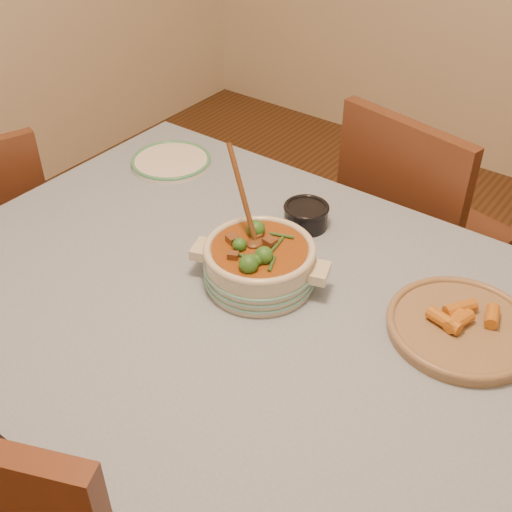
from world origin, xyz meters
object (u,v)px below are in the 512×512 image
(stew_casserole, at_px, (259,260))
(fried_plate, at_px, (462,325))
(dining_table, at_px, (280,346))
(white_plate, at_px, (171,161))
(condiment_bowl, at_px, (306,215))
(chair_far, at_px, (413,229))

(stew_casserole, height_order, fried_plate, stew_casserole)
(dining_table, height_order, stew_casserole, stew_casserole)
(white_plate, xyz_separation_m, condiment_bowl, (0.49, -0.03, 0.02))
(stew_casserole, distance_m, fried_plate, 0.44)
(dining_table, bearing_deg, condiment_bowl, 114.69)
(stew_casserole, xyz_separation_m, fried_plate, (0.43, 0.12, -0.04))
(fried_plate, bearing_deg, white_plate, 170.32)
(dining_table, distance_m, white_plate, 0.72)
(stew_casserole, relative_size, white_plate, 1.26)
(chair_far, bearing_deg, dining_table, 104.37)
(chair_far, bearing_deg, stew_casserole, 96.40)
(condiment_bowl, distance_m, chair_far, 0.55)
(white_plate, bearing_deg, chair_far, 37.00)
(white_plate, relative_size, fried_plate, 0.67)
(stew_casserole, bearing_deg, fried_plate, 15.24)
(stew_casserole, distance_m, white_plate, 0.60)
(white_plate, distance_m, fried_plate, 0.96)
(white_plate, height_order, chair_far, chair_far)
(dining_table, relative_size, stew_casserole, 5.38)
(fried_plate, bearing_deg, condiment_bowl, 164.06)
(dining_table, xyz_separation_m, fried_plate, (0.32, 0.18, 0.11))
(dining_table, bearing_deg, fried_plate, 28.90)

